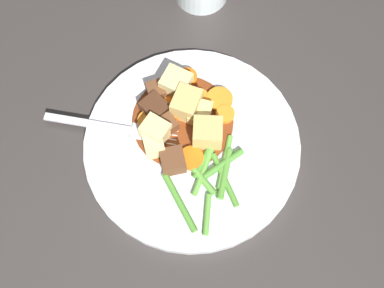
% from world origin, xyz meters
% --- Properties ---
extents(ground_plane, '(3.00, 3.00, 0.00)m').
position_xyz_m(ground_plane, '(0.00, 0.00, 0.00)').
color(ground_plane, '#383330').
extents(dinner_plate, '(0.28, 0.28, 0.01)m').
position_xyz_m(dinner_plate, '(0.00, 0.00, 0.01)').
color(dinner_plate, white).
rests_on(dinner_plate, ground_plane).
extents(stew_sauce, '(0.13, 0.13, 0.00)m').
position_xyz_m(stew_sauce, '(0.03, -0.00, 0.01)').
color(stew_sauce, brown).
rests_on(stew_sauce, dinner_plate).
extents(carrot_slice_0, '(0.04, 0.04, 0.01)m').
position_xyz_m(carrot_slice_0, '(0.06, -0.03, 0.02)').
color(carrot_slice_0, orange).
rests_on(carrot_slice_0, dinner_plate).
extents(carrot_slice_1, '(0.05, 0.05, 0.01)m').
position_xyz_m(carrot_slice_1, '(0.04, -0.05, 0.02)').
color(carrot_slice_1, orange).
rests_on(carrot_slice_1, dinner_plate).
extents(carrot_slice_2, '(0.04, 0.04, 0.01)m').
position_xyz_m(carrot_slice_2, '(0.09, -0.03, 0.02)').
color(carrot_slice_2, orange).
rests_on(carrot_slice_2, dinner_plate).
extents(carrot_slice_3, '(0.03, 0.03, 0.01)m').
position_xyz_m(carrot_slice_3, '(0.05, 0.04, 0.02)').
color(carrot_slice_3, orange).
rests_on(carrot_slice_3, dinner_plate).
extents(carrot_slice_4, '(0.05, 0.05, 0.01)m').
position_xyz_m(carrot_slice_4, '(0.05, 0.01, 0.02)').
color(carrot_slice_4, orange).
rests_on(carrot_slice_4, dinner_plate).
extents(carrot_slice_5, '(0.04, 0.04, 0.01)m').
position_xyz_m(carrot_slice_5, '(-0.02, 0.01, 0.02)').
color(carrot_slice_5, orange).
rests_on(carrot_slice_5, dinner_plate).
extents(carrot_slice_6, '(0.04, 0.04, 0.01)m').
position_xyz_m(carrot_slice_6, '(0.06, -0.01, 0.02)').
color(carrot_slice_6, orange).
rests_on(carrot_slice_6, dinner_plate).
extents(carrot_slice_7, '(0.03, 0.03, 0.01)m').
position_xyz_m(carrot_slice_7, '(0.02, -0.05, 0.02)').
color(carrot_slice_7, orange).
rests_on(carrot_slice_7, dinner_plate).
extents(potato_chunk_0, '(0.04, 0.05, 0.04)m').
position_xyz_m(potato_chunk_0, '(-0.00, -0.02, 0.03)').
color(potato_chunk_0, '#DBBC6B').
rests_on(potato_chunk_0, dinner_plate).
extents(potato_chunk_1, '(0.04, 0.04, 0.03)m').
position_xyz_m(potato_chunk_1, '(0.03, 0.04, 0.03)').
color(potato_chunk_1, '#EAD68C').
rests_on(potato_chunk_1, dinner_plate).
extents(potato_chunk_2, '(0.05, 0.05, 0.03)m').
position_xyz_m(potato_chunk_2, '(0.08, -0.01, 0.03)').
color(potato_chunk_2, '#EAD68C').
rests_on(potato_chunk_2, dinner_plate).
extents(potato_chunk_3, '(0.03, 0.03, 0.03)m').
position_xyz_m(potato_chunk_3, '(0.01, 0.05, 0.03)').
color(potato_chunk_3, '#EAD68C').
rests_on(potato_chunk_3, dinner_plate).
extents(potato_chunk_4, '(0.05, 0.05, 0.03)m').
position_xyz_m(potato_chunk_4, '(0.05, -0.01, 0.03)').
color(potato_chunk_4, '#DBBC6B').
rests_on(potato_chunk_4, dinner_plate).
extents(potato_chunk_5, '(0.04, 0.04, 0.02)m').
position_xyz_m(potato_chunk_5, '(0.03, -0.02, 0.02)').
color(potato_chunk_5, '#E5CC7A').
rests_on(potato_chunk_5, dinner_plate).
extents(meat_chunk_0, '(0.02, 0.02, 0.02)m').
position_xyz_m(meat_chunk_0, '(0.08, 0.02, 0.02)').
color(meat_chunk_0, brown).
rests_on(meat_chunk_0, dinner_plate).
extents(meat_chunk_1, '(0.03, 0.03, 0.02)m').
position_xyz_m(meat_chunk_1, '(0.03, 0.02, 0.02)').
color(meat_chunk_1, brown).
rests_on(meat_chunk_1, dinner_plate).
extents(meat_chunk_2, '(0.04, 0.04, 0.02)m').
position_xyz_m(meat_chunk_2, '(0.06, 0.03, 0.02)').
color(meat_chunk_2, '#4C2B19').
rests_on(meat_chunk_2, dinner_plate).
extents(meat_chunk_3, '(0.03, 0.03, 0.02)m').
position_xyz_m(meat_chunk_3, '(-0.02, 0.03, 0.02)').
color(meat_chunk_3, brown).
rests_on(meat_chunk_3, dinner_plate).
extents(green_bean_0, '(0.05, 0.05, 0.01)m').
position_xyz_m(green_bean_0, '(-0.02, -0.01, 0.02)').
color(green_bean_0, '#4C8E33').
rests_on(green_bean_0, dinner_plate).
extents(green_bean_1, '(0.05, 0.03, 0.01)m').
position_xyz_m(green_bean_1, '(-0.09, 0.02, 0.02)').
color(green_bean_1, '#66AD42').
rests_on(green_bean_1, dinner_plate).
extents(green_bean_2, '(0.07, 0.06, 0.01)m').
position_xyz_m(green_bean_2, '(-0.03, -0.01, 0.02)').
color(green_bean_2, '#66AD42').
rests_on(green_bean_2, dinner_plate).
extents(green_bean_3, '(0.02, 0.06, 0.01)m').
position_xyz_m(green_bean_3, '(-0.04, -0.03, 0.02)').
color(green_bean_3, '#4C8E33').
rests_on(green_bean_3, dinner_plate).
extents(green_bean_4, '(0.06, 0.04, 0.01)m').
position_xyz_m(green_bean_4, '(-0.05, -0.02, 0.02)').
color(green_bean_4, '#599E38').
rests_on(green_bean_4, dinner_plate).
extents(green_bean_5, '(0.06, 0.03, 0.01)m').
position_xyz_m(green_bean_5, '(-0.04, 0.01, 0.02)').
color(green_bean_5, '#66AD42').
rests_on(green_bean_5, dinner_plate).
extents(green_bean_6, '(0.06, 0.05, 0.01)m').
position_xyz_m(green_bean_6, '(-0.04, -0.03, 0.02)').
color(green_bean_6, '#66AD42').
rests_on(green_bean_6, dinner_plate).
extents(green_bean_7, '(0.07, 0.01, 0.01)m').
position_xyz_m(green_bean_7, '(-0.06, -0.02, 0.02)').
color(green_bean_7, '#599E38').
rests_on(green_bean_7, dinner_plate).
extents(green_bean_8, '(0.08, 0.02, 0.01)m').
position_xyz_m(green_bean_8, '(-0.07, 0.04, 0.02)').
color(green_bean_8, '#599E38').
rests_on(green_bean_8, dinner_plate).
extents(fork, '(0.10, 0.16, 0.00)m').
position_xyz_m(fork, '(0.06, 0.08, 0.01)').
color(fork, silver).
rests_on(fork, dinner_plate).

